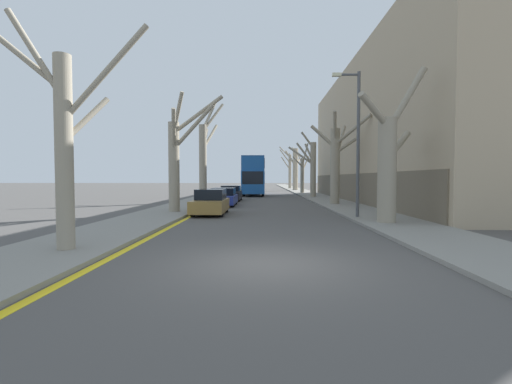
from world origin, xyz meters
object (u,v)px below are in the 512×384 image
(parked_car_0, at_px, (211,202))
(parked_car_2, at_px, (231,193))
(street_tree_left_1, at_px, (177,158))
(street_tree_right_3, at_px, (302,172))
(street_tree_right_4, at_px, (295,167))
(lamp_post, at_px, (356,137))
(street_tree_left_0, at_px, (64,136))
(street_tree_left_2, at_px, (204,156))
(street_tree_right_5, at_px, (289,169))
(street_tree_right_1, at_px, (336,160))
(double_decker_bus, at_px, (254,174))
(street_tree_right_2, at_px, (312,167))
(parked_car_1, at_px, (223,197))
(street_tree_right_0, at_px, (388,163))

(parked_car_0, bearing_deg, parked_car_2, 90.00)
(street_tree_left_1, relative_size, parked_car_2, 1.52)
(street_tree_right_3, distance_m, parked_car_0, 28.76)
(street_tree_right_4, distance_m, lamp_post, 41.16)
(street_tree_left_0, height_order, street_tree_right_4, street_tree_right_4)
(street_tree_left_2, bearing_deg, street_tree_left_0, -90.79)
(street_tree_right_5, relative_size, lamp_post, 1.12)
(street_tree_right_1, height_order, double_decker_bus, street_tree_right_1)
(street_tree_right_5, relative_size, parked_car_2, 1.81)
(double_decker_bus, bearing_deg, street_tree_left_1, -99.75)
(double_decker_bus, distance_m, parked_car_0, 23.32)
(street_tree_left_1, distance_m, street_tree_right_2, 19.59)
(street_tree_left_2, bearing_deg, street_tree_right_2, 34.15)
(street_tree_left_1, xyz_separation_m, street_tree_right_4, (10.48, 38.49, 0.72))
(street_tree_right_1, height_order, street_tree_right_5, street_tree_right_5)
(parked_car_1, xyz_separation_m, parked_car_2, (-0.00, 5.85, 0.03))
(street_tree_left_0, relative_size, street_tree_right_0, 0.94)
(parked_car_1, distance_m, lamp_post, 11.90)
(street_tree_right_5, bearing_deg, lamp_post, -90.60)
(street_tree_right_1, xyz_separation_m, parked_car_2, (-8.56, 5.24, -2.78))
(street_tree_left_0, height_order, parked_car_0, street_tree_left_0)
(street_tree_left_2, height_order, parked_car_2, street_tree_left_2)
(street_tree_right_5, distance_m, lamp_post, 50.95)
(street_tree_left_2, relative_size, street_tree_right_3, 1.37)
(street_tree_left_2, bearing_deg, street_tree_left_1, -89.50)
(street_tree_left_1, xyz_separation_m, lamp_post, (9.67, -2.66, 0.88))
(street_tree_left_2, xyz_separation_m, parked_car_1, (2.13, -3.97, -3.33))
(street_tree_right_0, xyz_separation_m, parked_car_0, (-8.47, 4.28, -2.05))
(street_tree_right_1, relative_size, parked_car_1, 1.63)
(street_tree_right_1, bearing_deg, street_tree_right_0, -90.46)
(lamp_post, bearing_deg, street_tree_left_2, 128.19)
(street_tree_right_4, relative_size, lamp_post, 1.03)
(street_tree_right_3, height_order, double_decker_bus, street_tree_right_3)
(street_tree_left_1, bearing_deg, street_tree_right_5, 78.07)
(street_tree_left_0, bearing_deg, street_tree_right_4, 77.56)
(street_tree_left_2, xyz_separation_m, parked_car_2, (2.13, 1.89, -3.30))
(parked_car_0, bearing_deg, street_tree_right_1, 38.80)
(street_tree_left_2, bearing_deg, street_tree_right_4, 69.83)
(street_tree_right_1, distance_m, double_decker_bus, 17.63)
(street_tree_right_5, xyz_separation_m, parked_car_0, (-8.16, -48.79, -3.23))
(lamp_post, bearing_deg, parked_car_0, 164.18)
(street_tree_right_0, relative_size, street_tree_right_4, 0.90)
(street_tree_left_1, height_order, double_decker_bus, street_tree_left_1)
(double_decker_bus, distance_m, parked_car_1, 17.11)
(street_tree_right_2, height_order, parked_car_1, street_tree_right_2)
(street_tree_left_1, xyz_separation_m, street_tree_right_2, (10.20, 16.72, 0.06))
(street_tree_right_4, relative_size, parked_car_1, 1.77)
(street_tree_right_3, bearing_deg, street_tree_right_0, -89.76)
(street_tree_right_4, distance_m, street_tree_right_5, 9.80)
(street_tree_right_3, bearing_deg, street_tree_right_2, -90.95)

